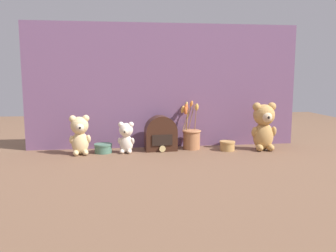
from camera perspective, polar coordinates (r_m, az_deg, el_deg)
name	(u,v)px	position (r m, az deg, el deg)	size (l,w,h in m)	color
ground_plane	(168,152)	(2.10, 0.07, -4.22)	(4.00, 4.00, 0.00)	brown
backdrop_wall	(165,86)	(2.21, -0.52, 6.40)	(1.69, 0.02, 0.76)	#704C70
teddy_bear_large	(264,125)	(2.21, 15.12, 0.10)	(0.15, 0.15, 0.29)	tan
teddy_bear_medium	(80,134)	(2.08, -13.96, -1.28)	(0.13, 0.11, 0.23)	#DBBC84
teddy_bear_small	(126,137)	(2.08, -6.73, -1.72)	(0.10, 0.09, 0.18)	beige
flower_vase	(191,136)	(2.18, 3.76, -1.60)	(0.13, 0.14, 0.29)	#AD7047
vintage_radio	(161,135)	(2.13, -1.16, -1.47)	(0.19, 0.11, 0.21)	#381E14
decorative_tin_tall	(103,148)	(2.11, -10.36, -3.52)	(0.11, 0.11, 0.05)	#47705B
decorative_tin_short	(227,146)	(2.17, 9.47, -3.13)	(0.09, 0.09, 0.06)	tan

